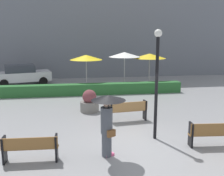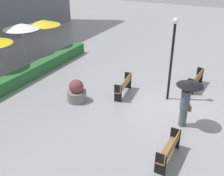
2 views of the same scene
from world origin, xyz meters
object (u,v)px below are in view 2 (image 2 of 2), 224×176
(bench_near_right, at_px, (196,79))
(bench_mid_center, at_px, (124,85))
(bench_near_left, at_px, (169,149))
(pedestrian_with_umbrella, at_px, (187,97))
(patio_umbrella_white, at_px, (21,26))
(patio_umbrella_yellow_far, at_px, (43,23))
(planter_pot, at_px, (77,92))
(lamp_post, at_px, (172,52))

(bench_near_right, bearing_deg, bench_mid_center, 127.61)
(bench_near_left, height_order, pedestrian_with_umbrella, pedestrian_with_umbrella)
(bench_near_right, xyz_separation_m, pedestrian_with_umbrella, (-3.86, -0.23, 0.87))
(patio_umbrella_white, xyz_separation_m, patio_umbrella_yellow_far, (1.84, -0.25, -0.10))
(planter_pot, bearing_deg, bench_near_left, -112.34)
(pedestrian_with_umbrella, relative_size, patio_umbrella_yellow_far, 0.81)
(planter_pot, xyz_separation_m, patio_umbrella_yellow_far, (4.85, 5.86, 1.85))
(bench_near_right, relative_size, lamp_post, 0.47)
(bench_near_left, height_order, lamp_post, lamp_post)
(patio_umbrella_yellow_far, bearing_deg, lamp_post, -104.99)
(bench_near_right, height_order, patio_umbrella_yellow_far, patio_umbrella_yellow_far)
(lamp_post, bearing_deg, bench_near_left, -163.67)
(bench_near_right, distance_m, bench_near_left, 6.27)
(bench_near_right, relative_size, bench_mid_center, 1.07)
(pedestrian_with_umbrella, bearing_deg, patio_umbrella_white, 76.24)
(pedestrian_with_umbrella, bearing_deg, bench_mid_center, 67.71)
(bench_near_right, xyz_separation_m, bench_mid_center, (-2.46, 3.19, 0.03))
(bench_near_right, bearing_deg, lamp_post, 151.40)
(patio_umbrella_white, height_order, patio_umbrella_yellow_far, patio_umbrella_white)
(lamp_post, bearing_deg, pedestrian_with_umbrella, -147.66)
(lamp_post, bearing_deg, bench_near_right, -28.60)
(lamp_post, xyz_separation_m, patio_umbrella_yellow_far, (2.64, 9.85, -0.15))
(lamp_post, relative_size, patio_umbrella_white, 1.55)
(bench_mid_center, distance_m, patio_umbrella_yellow_far, 8.51)
(planter_pot, relative_size, lamp_post, 0.28)
(bench_near_right, relative_size, pedestrian_with_umbrella, 0.93)
(planter_pot, height_order, lamp_post, lamp_post)
(patio_umbrella_yellow_far, bearing_deg, planter_pot, -129.64)
(bench_near_left, height_order, bench_mid_center, bench_mid_center)
(planter_pot, bearing_deg, lamp_post, -60.96)
(bench_near_left, xyz_separation_m, pedestrian_with_umbrella, (2.40, 0.03, 0.89))
(bench_near_left, relative_size, pedestrian_with_umbrella, 0.84)
(bench_near_right, height_order, pedestrian_with_umbrella, pedestrian_with_umbrella)
(patio_umbrella_white, bearing_deg, lamp_post, -94.53)
(bench_mid_center, distance_m, pedestrian_with_umbrella, 3.79)
(bench_near_right, bearing_deg, pedestrian_with_umbrella, -176.64)
(planter_pot, distance_m, patio_umbrella_yellow_far, 7.83)
(bench_near_right, distance_m, planter_pot, 6.48)
(pedestrian_with_umbrella, relative_size, patio_umbrella_white, 0.78)
(lamp_post, distance_m, patio_umbrella_white, 10.13)
(bench_mid_center, bearing_deg, lamp_post, -75.09)
(bench_near_left, xyz_separation_m, bench_mid_center, (3.81, 3.45, 0.05))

